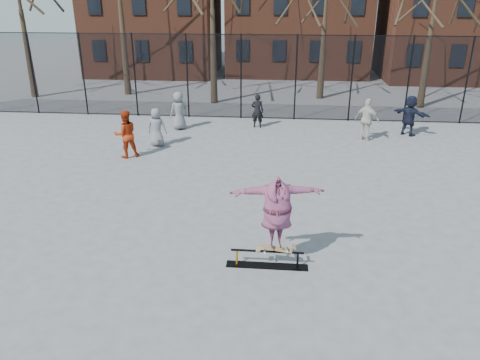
# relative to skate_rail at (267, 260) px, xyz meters

# --- Properties ---
(ground) EXTENTS (100.00, 100.00, 0.00)m
(ground) POSITION_rel_skate_rail_xyz_m (-0.41, 0.17, -0.16)
(ground) COLOR slate
(skate_rail) EXTENTS (1.88, 0.29, 0.41)m
(skate_rail) POSITION_rel_skate_rail_xyz_m (0.00, 0.00, 0.00)
(skate_rail) COLOR black
(skate_rail) RESTS_ON ground
(skateboard) EXTENTS (0.79, 0.19, 0.09)m
(skateboard) POSITION_rel_skate_rail_xyz_m (0.20, 0.00, 0.30)
(skateboard) COLOR olive
(skateboard) RESTS_ON skate_rail
(skater) EXTENTS (2.14, 0.91, 1.69)m
(skater) POSITION_rel_skate_rail_xyz_m (0.20, 0.00, 1.19)
(skater) COLOR #5E327E
(skater) RESTS_ON skateboard
(bystander_grey) EXTENTS (0.99, 0.94, 1.70)m
(bystander_grey) POSITION_rel_skate_rail_xyz_m (-4.41, 10.96, 0.69)
(bystander_grey) COLOR slate
(bystander_grey) RESTS_ON ground
(bystander_black) EXTENTS (0.59, 0.41, 1.53)m
(bystander_black) POSITION_rel_skate_rail_xyz_m (-0.92, 11.62, 0.61)
(bystander_black) COLOR black
(bystander_black) RESTS_ON ground
(bystander_red) EXTENTS (1.09, 1.02, 1.79)m
(bystander_red) POSITION_rel_skate_rail_xyz_m (-5.57, 7.06, 0.73)
(bystander_red) COLOR #AB2E0F
(bystander_red) RESTS_ON ground
(bystander_white) EXTENTS (1.12, 0.89, 1.77)m
(bystander_white) POSITION_rel_skate_rail_xyz_m (3.72, 10.03, 0.72)
(bystander_white) COLOR beige
(bystander_white) RESTS_ON ground
(bystander_navy) EXTENTS (1.57, 1.42, 1.74)m
(bystander_navy) POSITION_rel_skate_rail_xyz_m (5.68, 10.99, 0.71)
(bystander_navy) COLOR black
(bystander_navy) RESTS_ON ground
(bystander_extra) EXTENTS (0.78, 0.52, 1.55)m
(bystander_extra) POSITION_rel_skate_rail_xyz_m (-4.77, 8.49, 0.62)
(bystander_extra) COLOR slate
(bystander_extra) RESTS_ON ground
(fence) EXTENTS (34.03, 0.07, 4.00)m
(fence) POSITION_rel_skate_rail_xyz_m (-0.43, 13.17, 1.89)
(fence) COLOR black
(fence) RESTS_ON ground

